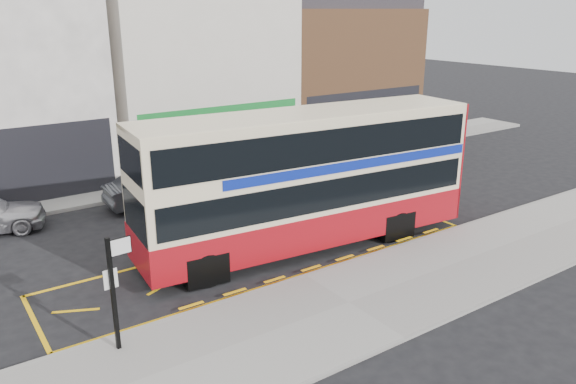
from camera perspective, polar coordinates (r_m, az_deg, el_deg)
ground at (r=16.80m, az=1.05°, el=-8.41°), size 120.00×120.00×0.00m
pavement at (r=15.17m, az=6.20°, el=-11.32°), size 40.00×4.00×0.15m
kerb at (r=16.50m, az=1.81°, el=-8.66°), size 40.00×0.15×0.15m
far_pavement at (r=25.90m, az=-13.23°, el=0.96°), size 50.00×3.00×0.15m
road_markings at (r=17.99m, az=-1.93°, el=-6.52°), size 14.00×3.40×0.01m
terrace_green_shop at (r=29.93m, az=-10.48°, el=13.18°), size 9.00×8.01×11.30m
terrace_right at (r=34.65m, az=3.59°, el=13.24°), size 9.00×8.01×10.30m
double_decker_bus at (r=18.03m, az=2.03°, el=1.49°), size 11.36×3.57×4.46m
bus_stop_post at (r=13.04m, az=-17.22°, el=-8.71°), size 0.68×0.13×2.72m
car_grey at (r=22.99m, az=-13.05°, el=0.39°), size 4.16×1.46×1.37m
car_white at (r=30.17m, az=7.38°, el=5.00°), size 5.29×2.85×1.46m
street_tree_right at (r=28.18m, az=-5.25°, el=10.01°), size 2.42×2.42×5.23m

